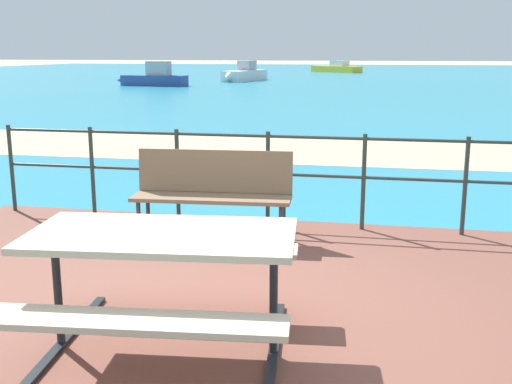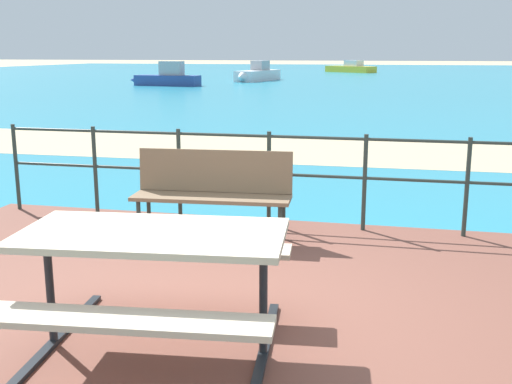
{
  "view_description": "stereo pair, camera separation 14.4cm",
  "coord_description": "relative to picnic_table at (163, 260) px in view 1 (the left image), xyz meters",
  "views": [
    {
      "loc": [
        1.14,
        -3.86,
        1.85
      ],
      "look_at": [
        -0.03,
        1.92,
        0.51
      ],
      "focal_mm": 43.82,
      "sensor_mm": 36.0,
      "label": 1
    },
    {
      "loc": [
        1.28,
        -3.83,
        1.85
      ],
      "look_at": [
        -0.03,
        1.92,
        0.51
      ],
      "focal_mm": 43.82,
      "sensor_mm": 36.0,
      "label": 2
    }
  ],
  "objects": [
    {
      "name": "boat_far",
      "position": [
        -2.93,
        53.17,
        -0.28
      ],
      "size": [
        4.79,
        3.99,
        1.04
      ],
      "rotation": [
        0.0,
        0.0,
        2.5
      ],
      "color": "yellow",
      "rests_on": "sea_water"
    },
    {
      "name": "ground_plane",
      "position": [
        0.09,
        0.55,
        -0.65
      ],
      "size": [
        240.0,
        240.0,
        0.0
      ],
      "primitive_type": "plane",
      "color": "tan"
    },
    {
      "name": "railing_fence",
      "position": [
        0.09,
        2.95,
        0.02
      ],
      "size": [
        5.94,
        0.04,
        0.98
      ],
      "color": "#2D3833",
      "rests_on": "patio_paving"
    },
    {
      "name": "patio_paving",
      "position": [
        0.09,
        0.55,
        -0.62
      ],
      "size": [
        6.4,
        5.2,
        0.06
      ],
      "primitive_type": "cube",
      "color": "brown",
      "rests_on": "ground"
    },
    {
      "name": "beach_strip",
      "position": [
        0.09,
        8.44,
        -0.64
      ],
      "size": [
        54.02,
        3.7,
        0.01
      ],
      "primitive_type": "cube",
      "rotation": [
        0.0,
        0.0,
        0.01
      ],
      "color": "tan",
      "rests_on": "ground"
    },
    {
      "name": "sea_water",
      "position": [
        0.09,
        40.55,
        -0.64
      ],
      "size": [
        90.0,
        90.0,
        0.01
      ],
      "primitive_type": "cube",
      "color": "teal",
      "rests_on": "ground"
    },
    {
      "name": "boat_near",
      "position": [
        -7.38,
        35.71,
        -0.23
      ],
      "size": [
        2.09,
        5.16,
        1.24
      ],
      "rotation": [
        0.0,
        0.0,
        4.51
      ],
      "color": "silver",
      "rests_on": "sea_water"
    },
    {
      "name": "picnic_table",
      "position": [
        0.0,
        0.0,
        0.0
      ],
      "size": [
        1.69,
        1.61,
        0.76
      ],
      "rotation": [
        0.0,
        0.0,
        0.1
      ],
      "color": "#BCAD93",
      "rests_on": "patio_paving"
    },
    {
      "name": "park_bench",
      "position": [
        -0.33,
        2.33,
        -0.07
      ],
      "size": [
        1.54,
        0.52,
        0.86
      ],
      "rotation": [
        0.0,
        0.0,
        0.07
      ],
      "color": "#7A6047",
      "rests_on": "patio_paving"
    },
    {
      "name": "boat_mid",
      "position": [
        -10.92,
        29.02,
        -0.21
      ],
      "size": [
        4.1,
        1.34,
        1.3
      ],
      "rotation": [
        0.0,
        0.0,
        3.05
      ],
      "color": "#2D478C",
      "rests_on": "sea_water"
    }
  ]
}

